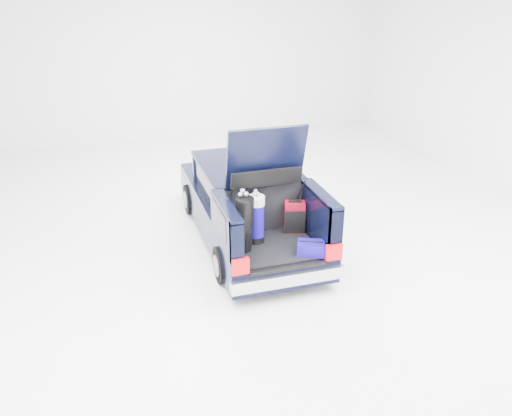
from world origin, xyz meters
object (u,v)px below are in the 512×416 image
object	(u,v)px
car	(247,203)
blue_duffel	(311,248)
red_suitcase	(295,217)
black_golf_bag	(244,224)
blue_golf_bag	(256,219)

from	to	relation	value
car	blue_duffel	size ratio (longest dim) A/B	9.39
red_suitcase	black_golf_bag	world-z (taller)	black_golf_bag
blue_duffel	blue_golf_bag	bearing A→B (deg)	160.09
car	blue_golf_bag	xyz separation A→B (m)	(-0.22, -1.36, 0.34)
car	black_golf_bag	world-z (taller)	car
red_suitcase	blue_golf_bag	bearing A→B (deg)	-150.09
red_suitcase	blue_duffel	distance (m)	0.83
red_suitcase	car	bearing A→B (deg)	129.66
car	blue_duffel	distance (m)	2.06
car	blue_duffel	world-z (taller)	car
black_golf_bag	blue_duffel	size ratio (longest dim) A/B	2.07
black_golf_bag	blue_golf_bag	distance (m)	0.37
black_golf_bag	blue_duffel	distance (m)	1.11
black_golf_bag	blue_golf_bag	xyz separation A→B (m)	(0.28, 0.24, -0.05)
car	blue_golf_bag	size ratio (longest dim) A/B	5.15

